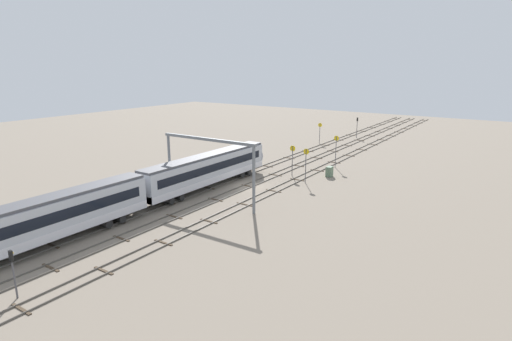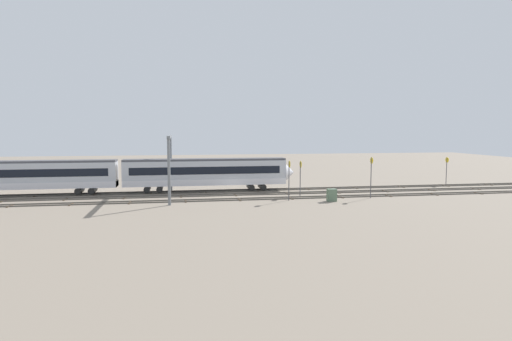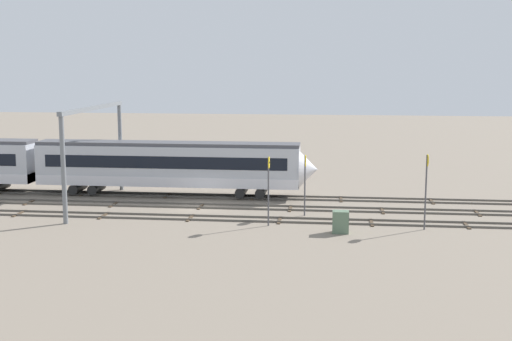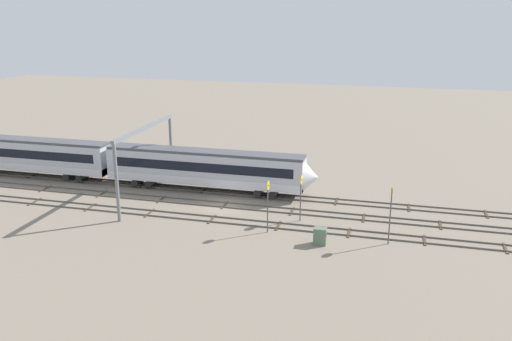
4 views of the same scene
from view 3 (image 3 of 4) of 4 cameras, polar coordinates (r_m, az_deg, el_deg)
ground_plane at (r=57.09m, az=-4.70°, el=-3.08°), size 205.75×205.75×0.00m
track_near_foreground at (r=52.94m, az=-5.61°, el=-3.99°), size 189.75×2.40×0.16m
track_second_near at (r=57.07m, az=-4.70°, el=-3.01°), size 189.75×2.40×0.16m
track_with_train at (r=61.24m, az=-3.93°, el=-2.17°), size 189.75×2.40×0.16m
overhead_gantry at (r=58.33m, az=-13.57°, el=3.07°), size 0.40×14.37×8.50m
speed_sign_near_foreground at (r=49.65m, az=1.08°, el=-0.96°), size 0.14×0.88×5.23m
speed_sign_mid_trackside at (r=50.00m, az=14.28°, el=-0.94°), size 0.14×0.88×5.56m
speed_sign_distant_end at (r=53.14m, az=4.20°, el=-0.48°), size 0.14×0.93×4.90m
relay_cabinet at (r=48.48m, az=7.20°, el=-4.36°), size 1.19×0.85×1.61m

